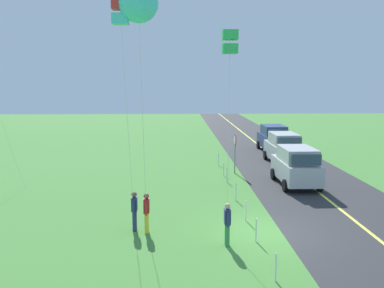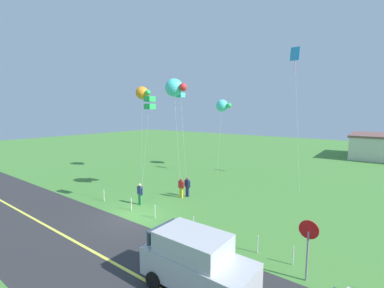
{
  "view_description": "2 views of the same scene",
  "coord_description": "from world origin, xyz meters",
  "px_view_note": "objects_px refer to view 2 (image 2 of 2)",
  "views": [
    {
      "loc": [
        -15.73,
        3.63,
        5.97
      ],
      "look_at": [
        2.44,
        2.98,
        3.2
      ],
      "focal_mm": 38.83,
      "sensor_mm": 36.0,
      "label": 1
    },
    {
      "loc": [
        12.77,
        -10.72,
        6.83
      ],
      "look_at": [
        1.64,
        4.28,
        4.49
      ],
      "focal_mm": 24.3,
      "sensor_mm": 36.0,
      "label": 2
    }
  ],
  "objects_px": {
    "person_adult_companion": "(140,193)",
    "kite_red_low": "(175,88)",
    "kite_yellow_high": "(180,92)",
    "person_child_watcher": "(187,186)",
    "stop_sign": "(308,239)",
    "kite_pink_drift": "(142,93)",
    "person_adult_near": "(181,187)",
    "car_suv_foreground": "(196,261)",
    "kite_blue_mid": "(150,103)",
    "kite_orange_near": "(223,106)",
    "kite_green_far": "(295,57)"
  },
  "relations": [
    {
      "from": "person_adult_near",
      "to": "kite_pink_drift",
      "type": "relative_size",
      "value": 0.17
    },
    {
      "from": "car_suv_foreground",
      "to": "kite_pink_drift",
      "type": "relative_size",
      "value": 0.46
    },
    {
      "from": "stop_sign",
      "to": "kite_pink_drift",
      "type": "distance_m",
      "value": 22.74
    },
    {
      "from": "person_adult_near",
      "to": "kite_yellow_high",
      "type": "distance_m",
      "value": 7.56
    },
    {
      "from": "kite_pink_drift",
      "to": "kite_red_low",
      "type": "bearing_deg",
      "value": -27.44
    },
    {
      "from": "car_suv_foreground",
      "to": "kite_red_low",
      "type": "relative_size",
      "value": 0.47
    },
    {
      "from": "kite_red_low",
      "to": "kite_orange_near",
      "type": "bearing_deg",
      "value": 100.42
    },
    {
      "from": "person_adult_companion",
      "to": "person_child_watcher",
      "type": "relative_size",
      "value": 1.0
    },
    {
      "from": "car_suv_foreground",
      "to": "kite_blue_mid",
      "type": "xyz_separation_m",
      "value": [
        -7.31,
        4.83,
        6.24
      ]
    },
    {
      "from": "stop_sign",
      "to": "kite_yellow_high",
      "type": "bearing_deg",
      "value": 152.9
    },
    {
      "from": "person_child_watcher",
      "to": "kite_orange_near",
      "type": "xyz_separation_m",
      "value": [
        -2.93,
        10.55,
        6.66
      ]
    },
    {
      "from": "person_adult_near",
      "to": "kite_red_low",
      "type": "relative_size",
      "value": 0.17
    },
    {
      "from": "kite_blue_mid",
      "to": "kite_orange_near",
      "type": "bearing_deg",
      "value": 100.44
    },
    {
      "from": "person_adult_near",
      "to": "kite_yellow_high",
      "type": "xyz_separation_m",
      "value": [
        -0.65,
        0.76,
        7.49
      ]
    },
    {
      "from": "person_adult_near",
      "to": "person_adult_companion",
      "type": "relative_size",
      "value": 1.0
    },
    {
      "from": "car_suv_foreground",
      "to": "kite_green_far",
      "type": "height_order",
      "value": "kite_green_far"
    },
    {
      "from": "kite_red_low",
      "to": "kite_orange_near",
      "type": "height_order",
      "value": "kite_red_low"
    },
    {
      "from": "person_adult_near",
      "to": "kite_orange_near",
      "type": "bearing_deg",
      "value": 66.21
    },
    {
      "from": "kite_red_low",
      "to": "kite_blue_mid",
      "type": "bearing_deg",
      "value": -79.51
    },
    {
      "from": "person_adult_near",
      "to": "kite_blue_mid",
      "type": "height_order",
      "value": "kite_blue_mid"
    },
    {
      "from": "person_adult_companion",
      "to": "kite_yellow_high",
      "type": "relative_size",
      "value": 0.18
    },
    {
      "from": "stop_sign",
      "to": "kite_blue_mid",
      "type": "relative_size",
      "value": 0.33
    },
    {
      "from": "kite_green_far",
      "to": "kite_pink_drift",
      "type": "height_order",
      "value": "kite_green_far"
    },
    {
      "from": "car_suv_foreground",
      "to": "kite_red_low",
      "type": "bearing_deg",
      "value": 134.23
    },
    {
      "from": "car_suv_foreground",
      "to": "kite_orange_near",
      "type": "bearing_deg",
      "value": 117.5
    },
    {
      "from": "car_suv_foreground",
      "to": "kite_yellow_high",
      "type": "distance_m",
      "value": 13.85
    },
    {
      "from": "kite_yellow_high",
      "to": "kite_pink_drift",
      "type": "distance_m",
      "value": 9.08
    },
    {
      "from": "stop_sign",
      "to": "person_adult_companion",
      "type": "distance_m",
      "value": 12.16
    },
    {
      "from": "person_adult_near",
      "to": "person_child_watcher",
      "type": "bearing_deg",
      "value": 27.18
    },
    {
      "from": "person_adult_companion",
      "to": "kite_blue_mid",
      "type": "relative_size",
      "value": 0.2
    },
    {
      "from": "kite_yellow_high",
      "to": "kite_green_far",
      "type": "xyz_separation_m",
      "value": [
        6.17,
        9.22,
        3.5
      ]
    },
    {
      "from": "stop_sign",
      "to": "kite_red_low",
      "type": "bearing_deg",
      "value": 155.7
    },
    {
      "from": "person_adult_companion",
      "to": "kite_pink_drift",
      "type": "distance_m",
      "value": 13.25
    },
    {
      "from": "person_child_watcher",
      "to": "person_adult_near",
      "type": "bearing_deg",
      "value": -148.43
    },
    {
      "from": "kite_green_far",
      "to": "kite_pink_drift",
      "type": "xyz_separation_m",
      "value": [
        -14.48,
        -5.58,
        -3.0
      ]
    },
    {
      "from": "kite_orange_near",
      "to": "kite_green_far",
      "type": "bearing_deg",
      "value": -7.49
    },
    {
      "from": "car_suv_foreground",
      "to": "person_adult_companion",
      "type": "distance_m",
      "value": 10.03
    },
    {
      "from": "kite_red_low",
      "to": "kite_pink_drift",
      "type": "bearing_deg",
      "value": 152.56
    },
    {
      "from": "kite_pink_drift",
      "to": "person_adult_companion",
      "type": "bearing_deg",
      "value": -44.68
    },
    {
      "from": "car_suv_foreground",
      "to": "person_adult_near",
      "type": "relative_size",
      "value": 2.75
    },
    {
      "from": "kite_blue_mid",
      "to": "car_suv_foreground",
      "type": "bearing_deg",
      "value": -33.45
    },
    {
      "from": "kite_red_low",
      "to": "kite_orange_near",
      "type": "xyz_separation_m",
      "value": [
        -2.02,
        10.96,
        -1.15
      ]
    },
    {
      "from": "person_adult_near",
      "to": "kite_pink_drift",
      "type": "distance_m",
      "value": 12.78
    },
    {
      "from": "kite_blue_mid",
      "to": "kite_orange_near",
      "type": "relative_size",
      "value": 0.95
    },
    {
      "from": "person_adult_companion",
      "to": "kite_red_low",
      "type": "distance_m",
      "value": 8.45
    },
    {
      "from": "person_adult_near",
      "to": "kite_green_far",
      "type": "distance_m",
      "value": 15.84
    },
    {
      "from": "person_adult_near",
      "to": "kite_blue_mid",
      "type": "relative_size",
      "value": 0.2
    },
    {
      "from": "person_child_watcher",
      "to": "car_suv_foreground",
      "type": "bearing_deg",
      "value": -83.72
    },
    {
      "from": "kite_yellow_high",
      "to": "person_child_watcher",
      "type": "bearing_deg",
      "value": -16.07
    },
    {
      "from": "kite_red_low",
      "to": "kite_blue_mid",
      "type": "height_order",
      "value": "kite_red_low"
    }
  ]
}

